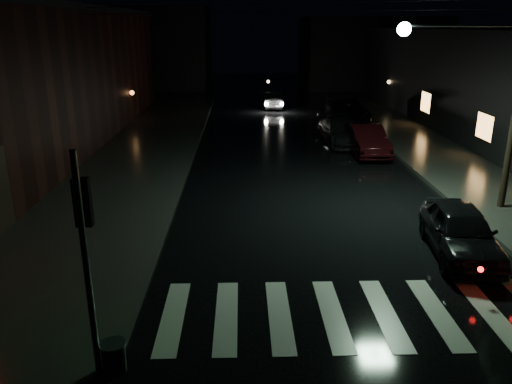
{
  "coord_description": "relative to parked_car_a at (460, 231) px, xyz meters",
  "views": [
    {
      "loc": [
        0.39,
        -9.27,
        6.23
      ],
      "look_at": [
        0.78,
        4.5,
        1.6
      ],
      "focal_mm": 35.0,
      "sensor_mm": 36.0,
      "label": 1
    }
  ],
  "objects": [
    {
      "name": "oncoming_car",
      "position": [
        -3.63,
        26.42,
        -0.07
      ],
      "size": [
        1.53,
        3.91,
        1.27
      ],
      "primitive_type": "imported",
      "rotation": [
        0.0,
        0.0,
        3.09
      ],
      "color": "black",
      "rests_on": "ground"
    },
    {
      "name": "parked_car_c",
      "position": [
        -0.75,
        14.02,
        -0.02
      ],
      "size": [
        2.24,
        4.82,
        1.36
      ],
      "primitive_type": "imported",
      "rotation": [
        0.0,
        0.0,
        0.07
      ],
      "color": "black",
      "rests_on": "ground"
    },
    {
      "name": "utility_pole",
      "position": [
        2.29,
        3.43,
        3.9
      ],
      "size": [
        4.92,
        0.44,
        8.0
      ],
      "color": "black",
      "rests_on": "ground"
    },
    {
      "name": "sidewalk_right",
      "position": [
        3.45,
        10.43,
        -0.63
      ],
      "size": [
        4.0,
        44.0,
        0.15
      ],
      "primitive_type": "cube",
      "color": "#282826",
      "rests_on": "ground"
    },
    {
      "name": "ground",
      "position": [
        -6.55,
        -3.57,
        -0.7
      ],
      "size": [
        120.0,
        120.0,
        0.0
      ],
      "primitive_type": "plane",
      "color": "black",
      "rests_on": "ground"
    },
    {
      "name": "sidewalk_left",
      "position": [
        -11.55,
        10.43,
        -0.63
      ],
      "size": [
        6.0,
        44.0,
        0.15
      ],
      "primitive_type": "cube",
      "color": "#282826",
      "rests_on": "ground"
    },
    {
      "name": "crosswalk",
      "position": [
        -3.55,
        -3.07,
        -0.7
      ],
      "size": [
        9.0,
        3.0,
        0.01
      ],
      "primitive_type": "cube",
      "color": "beige",
      "rests_on": "ground"
    },
    {
      "name": "building_far_left",
      "position": [
        -16.55,
        41.43,
        3.3
      ],
      "size": [
        14.0,
        10.0,
        8.0
      ],
      "primitive_type": "cube",
      "color": "black",
      "rests_on": "ground"
    },
    {
      "name": "parked_car_a",
      "position": [
        0.0,
        0.0,
        0.0
      ],
      "size": [
        2.16,
        4.3,
        1.4
      ],
      "primitive_type": "imported",
      "rotation": [
        0.0,
        0.0,
        -0.13
      ],
      "color": "black",
      "rests_on": "ground"
    },
    {
      "name": "building_far_right",
      "position": [
        7.45,
        41.43,
        2.8
      ],
      "size": [
        14.0,
        10.0,
        7.0
      ],
      "primitive_type": "cube",
      "color": "black",
      "rests_on": "ground"
    },
    {
      "name": "parked_car_d",
      "position": [
        0.91,
        20.07,
        0.08
      ],
      "size": [
        2.95,
        5.78,
        1.56
      ],
      "primitive_type": "imported",
      "rotation": [
        0.0,
        0.0,
        -0.07
      ],
      "color": "black",
      "rests_on": "ground"
    },
    {
      "name": "parked_car_b",
      "position": [
        0.1,
        11.61,
        0.04
      ],
      "size": [
        1.59,
        4.49,
        1.48
      ],
      "primitive_type": "imported",
      "rotation": [
        0.0,
        0.0,
        0.01
      ],
      "color": "black",
      "rests_on": "ground"
    },
    {
      "name": "signal_pole_corner",
      "position": [
        -8.69,
        -5.03,
        0.84
      ],
      "size": [
        0.68,
        0.61,
        4.2
      ],
      "color": "slate",
      "rests_on": "ground"
    }
  ]
}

